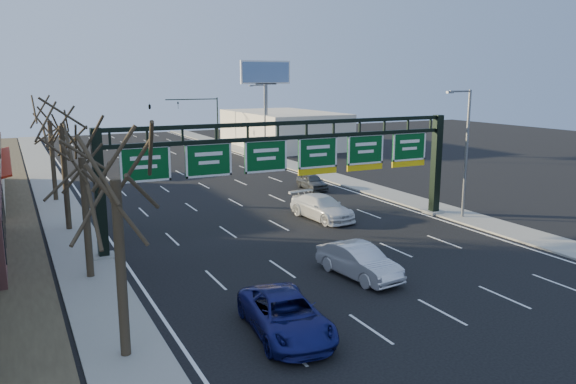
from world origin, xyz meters
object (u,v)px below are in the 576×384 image
car_silver_sedan (359,261)px  sign_gantry (295,161)px  car_blue_suv (286,315)px  car_white_wagon (322,207)px

car_silver_sedan → sign_gantry: bearing=77.2°
car_blue_suv → car_white_wagon: car_white_wagon is taller
sign_gantry → car_silver_sedan: size_ratio=4.94×
sign_gantry → car_silver_sedan: bearing=-96.1°
car_blue_suv → car_white_wagon: 18.41m
car_white_wagon → sign_gantry: bearing=-152.1°
car_blue_suv → car_silver_sedan: (6.11, 4.08, 0.03)m
sign_gantry → car_blue_suv: (-7.04, -12.90, -3.84)m
car_silver_sedan → car_white_wagon: size_ratio=0.87×
car_blue_suv → car_silver_sedan: bearing=40.4°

